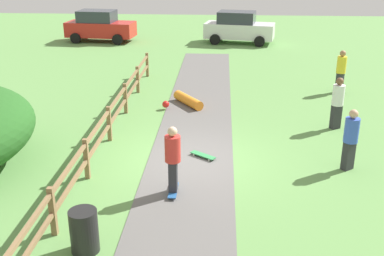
{
  "coord_description": "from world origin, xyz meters",
  "views": [
    {
      "loc": [
        0.81,
        -12.11,
        5.67
      ],
      "look_at": [
        0.04,
        -0.08,
        1.0
      ],
      "focal_mm": 44.2,
      "sensor_mm": 36.0,
      "label": 1
    }
  ],
  "objects": [
    {
      "name": "trash_bin",
      "position": [
        -1.8,
        -4.38,
        0.45
      ],
      "size": [
        0.56,
        0.56,
        0.9
      ],
      "primitive_type": "cylinder",
      "color": "black",
      "rests_on": "ground_plane"
    },
    {
      "name": "wooden_fence",
      "position": [
        -2.6,
        0.0,
        0.67
      ],
      "size": [
        0.12,
        18.12,
        1.1
      ],
      "color": "olive",
      "rests_on": "ground_plane"
    },
    {
      "name": "parked_car_white",
      "position": [
        1.82,
        17.33,
        0.96
      ],
      "size": [
        4.44,
        2.57,
        1.92
      ],
      "color": "silver",
      "rests_on": "ground_plane"
    },
    {
      "name": "bystander_blue",
      "position": [
        4.27,
        -0.31,
        0.94
      ],
      "size": [
        0.53,
        0.53,
        1.7
      ],
      "color": "#2D2D33",
      "rests_on": "ground_plane"
    },
    {
      "name": "asphalt_path",
      "position": [
        0.0,
        0.0,
        0.01
      ],
      "size": [
        2.4,
        28.0,
        0.02
      ],
      "primitive_type": "cube",
      "color": "#605E5B",
      "rests_on": "ground_plane"
    },
    {
      "name": "ground_plane",
      "position": [
        0.0,
        0.0,
        0.0
      ],
      "size": [
        60.0,
        60.0,
        0.0
      ],
      "primitive_type": "plane",
      "color": "#60934C"
    },
    {
      "name": "skater_riding",
      "position": [
        -0.29,
        -1.96,
        0.98
      ],
      "size": [
        0.38,
        0.8,
        1.73
      ],
      "color": "#265999",
      "rests_on": "asphalt_path"
    },
    {
      "name": "skateboard_loose",
      "position": [
        0.34,
        0.15,
        0.09
      ],
      "size": [
        0.76,
        0.64,
        0.08
      ],
      "color": "#338C4C",
      "rests_on": "asphalt_path"
    },
    {
      "name": "bystander_yellow",
      "position": [
        5.67,
        6.98,
        0.96
      ],
      "size": [
        0.54,
        0.54,
        1.75
      ],
      "color": "#2D2D33",
      "rests_on": "ground_plane"
    },
    {
      "name": "parked_car_red",
      "position": [
        -6.85,
        17.32,
        0.96
      ],
      "size": [
        4.35,
        2.33,
        1.92
      ],
      "color": "red",
      "rests_on": "ground_plane"
    },
    {
      "name": "skater_fallen",
      "position": [
        -0.48,
        4.83,
        0.2
      ],
      "size": [
        1.54,
        1.58,
        0.36
      ],
      "color": "orange",
      "rests_on": "asphalt_path"
    },
    {
      "name": "bystander_white",
      "position": [
        4.61,
        2.78,
        0.95
      ],
      "size": [
        0.51,
        0.51,
        1.73
      ],
      "color": "#2D2D33",
      "rests_on": "ground_plane"
    }
  ]
}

